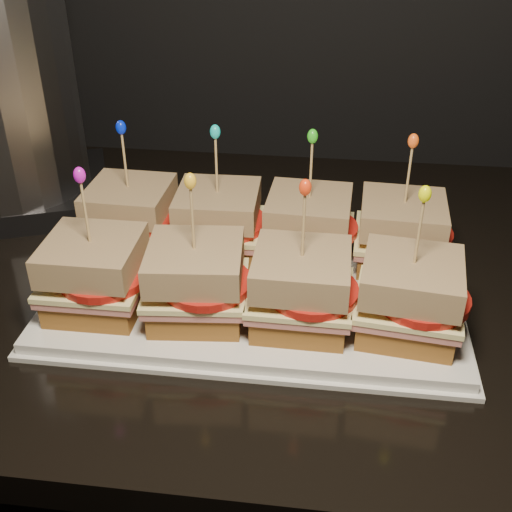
# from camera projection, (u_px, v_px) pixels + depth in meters

# --- Properties ---
(granite_slab) EXTENTS (2.66, 0.72, 0.04)m
(granite_slab) POSITION_uv_depth(u_px,v_px,m) (365.00, 282.00, 0.81)
(granite_slab) COLOR black
(granite_slab) RESTS_ON cabinet
(platter) EXTENTS (0.46, 0.29, 0.02)m
(platter) POSITION_uv_depth(u_px,v_px,m) (256.00, 289.00, 0.75)
(platter) COLOR white
(platter) RESTS_ON granite_slab
(platter_rim) EXTENTS (0.47, 0.30, 0.01)m
(platter_rim) POSITION_uv_depth(u_px,v_px,m) (256.00, 294.00, 0.75)
(platter_rim) COLOR white
(platter_rim) RESTS_ON granite_slab
(sandwich_0_bread_bot) EXTENTS (0.10, 0.10, 0.03)m
(sandwich_0_bread_bot) POSITION_uv_depth(u_px,v_px,m) (133.00, 236.00, 0.81)
(sandwich_0_bread_bot) COLOR brown
(sandwich_0_bread_bot) RESTS_ON platter
(sandwich_0_ham) EXTENTS (0.11, 0.10, 0.01)m
(sandwich_0_ham) POSITION_uv_depth(u_px,v_px,m) (132.00, 224.00, 0.80)
(sandwich_0_ham) COLOR #BC6563
(sandwich_0_ham) RESTS_ON sandwich_0_bread_bot
(sandwich_0_cheese) EXTENTS (0.11, 0.11, 0.01)m
(sandwich_0_cheese) POSITION_uv_depth(u_px,v_px,m) (132.00, 219.00, 0.80)
(sandwich_0_cheese) COLOR #FDF29C
(sandwich_0_cheese) RESTS_ON sandwich_0_ham
(sandwich_0_tomato) EXTENTS (0.10, 0.10, 0.01)m
(sandwich_0_tomato) POSITION_uv_depth(u_px,v_px,m) (139.00, 217.00, 0.79)
(sandwich_0_tomato) COLOR red
(sandwich_0_tomato) RESTS_ON sandwich_0_cheese
(sandwich_0_bread_top) EXTENTS (0.10, 0.10, 0.03)m
(sandwich_0_bread_top) POSITION_uv_depth(u_px,v_px,m) (129.00, 199.00, 0.79)
(sandwich_0_bread_top) COLOR brown
(sandwich_0_bread_top) RESTS_ON sandwich_0_tomato
(sandwich_0_pick) EXTENTS (0.00, 0.00, 0.09)m
(sandwich_0_pick) POSITION_uv_depth(u_px,v_px,m) (125.00, 164.00, 0.76)
(sandwich_0_pick) COLOR tan
(sandwich_0_pick) RESTS_ON sandwich_0_bread_top
(sandwich_0_frill) EXTENTS (0.01, 0.01, 0.02)m
(sandwich_0_frill) POSITION_uv_depth(u_px,v_px,m) (121.00, 127.00, 0.74)
(sandwich_0_frill) COLOR #061FD1
(sandwich_0_frill) RESTS_ON sandwich_0_pick
(sandwich_1_bread_bot) EXTENTS (0.10, 0.10, 0.03)m
(sandwich_1_bread_bot) POSITION_uv_depth(u_px,v_px,m) (219.00, 242.00, 0.80)
(sandwich_1_bread_bot) COLOR brown
(sandwich_1_bread_bot) RESTS_ON platter
(sandwich_1_ham) EXTENTS (0.11, 0.10, 0.01)m
(sandwich_1_ham) POSITION_uv_depth(u_px,v_px,m) (219.00, 230.00, 0.79)
(sandwich_1_ham) COLOR #BC6563
(sandwich_1_ham) RESTS_ON sandwich_1_bread_bot
(sandwich_1_cheese) EXTENTS (0.11, 0.11, 0.01)m
(sandwich_1_cheese) POSITION_uv_depth(u_px,v_px,m) (218.00, 225.00, 0.79)
(sandwich_1_cheese) COLOR #FDF29C
(sandwich_1_cheese) RESTS_ON sandwich_1_ham
(sandwich_1_tomato) EXTENTS (0.10, 0.10, 0.01)m
(sandwich_1_tomato) POSITION_uv_depth(u_px,v_px,m) (227.00, 222.00, 0.78)
(sandwich_1_tomato) COLOR red
(sandwich_1_tomato) RESTS_ON sandwich_1_cheese
(sandwich_1_bread_top) EXTENTS (0.10, 0.10, 0.03)m
(sandwich_1_bread_top) POSITION_uv_depth(u_px,v_px,m) (218.00, 204.00, 0.77)
(sandwich_1_bread_top) COLOR brown
(sandwich_1_bread_top) RESTS_ON sandwich_1_tomato
(sandwich_1_pick) EXTENTS (0.00, 0.00, 0.09)m
(sandwich_1_pick) POSITION_uv_depth(u_px,v_px,m) (216.00, 168.00, 0.75)
(sandwich_1_pick) COLOR tan
(sandwich_1_pick) RESTS_ON sandwich_1_bread_top
(sandwich_1_frill) EXTENTS (0.01, 0.01, 0.02)m
(sandwich_1_frill) POSITION_uv_depth(u_px,v_px,m) (215.00, 132.00, 0.73)
(sandwich_1_frill) COLOR #11B9AF
(sandwich_1_frill) RESTS_ON sandwich_1_pick
(sandwich_2_bread_bot) EXTENTS (0.10, 0.10, 0.03)m
(sandwich_2_bread_bot) POSITION_uv_depth(u_px,v_px,m) (307.00, 247.00, 0.79)
(sandwich_2_bread_bot) COLOR brown
(sandwich_2_bread_bot) RESTS_ON platter
(sandwich_2_ham) EXTENTS (0.11, 0.11, 0.01)m
(sandwich_2_ham) POSITION_uv_depth(u_px,v_px,m) (308.00, 235.00, 0.78)
(sandwich_2_ham) COLOR #BC6563
(sandwich_2_ham) RESTS_ON sandwich_2_bread_bot
(sandwich_2_cheese) EXTENTS (0.11, 0.11, 0.01)m
(sandwich_2_cheese) POSITION_uv_depth(u_px,v_px,m) (308.00, 230.00, 0.78)
(sandwich_2_cheese) COLOR #FDF29C
(sandwich_2_cheese) RESTS_ON sandwich_2_ham
(sandwich_2_tomato) EXTENTS (0.10, 0.10, 0.01)m
(sandwich_2_tomato) POSITION_uv_depth(u_px,v_px,m) (318.00, 228.00, 0.77)
(sandwich_2_tomato) COLOR red
(sandwich_2_tomato) RESTS_ON sandwich_2_cheese
(sandwich_2_bread_top) EXTENTS (0.10, 0.10, 0.03)m
(sandwich_2_bread_top) POSITION_uv_depth(u_px,v_px,m) (309.00, 209.00, 0.76)
(sandwich_2_bread_top) COLOR brown
(sandwich_2_bread_top) RESTS_ON sandwich_2_tomato
(sandwich_2_pick) EXTENTS (0.00, 0.00, 0.09)m
(sandwich_2_pick) POSITION_uv_depth(u_px,v_px,m) (311.00, 173.00, 0.74)
(sandwich_2_pick) COLOR tan
(sandwich_2_pick) RESTS_ON sandwich_2_bread_top
(sandwich_2_frill) EXTENTS (0.01, 0.01, 0.02)m
(sandwich_2_frill) POSITION_uv_depth(u_px,v_px,m) (313.00, 136.00, 0.71)
(sandwich_2_frill) COLOR green
(sandwich_2_frill) RESTS_ON sandwich_2_pick
(sandwich_3_bread_bot) EXTENTS (0.10, 0.10, 0.03)m
(sandwich_3_bread_bot) POSITION_uv_depth(u_px,v_px,m) (398.00, 253.00, 0.78)
(sandwich_3_bread_bot) COLOR brown
(sandwich_3_bread_bot) RESTS_ON platter
(sandwich_3_ham) EXTENTS (0.11, 0.11, 0.01)m
(sandwich_3_ham) POSITION_uv_depth(u_px,v_px,m) (400.00, 241.00, 0.77)
(sandwich_3_ham) COLOR #BC6563
(sandwich_3_ham) RESTS_ON sandwich_3_bread_bot
(sandwich_3_cheese) EXTENTS (0.11, 0.11, 0.01)m
(sandwich_3_cheese) POSITION_uv_depth(u_px,v_px,m) (400.00, 236.00, 0.76)
(sandwich_3_cheese) COLOR #FDF29C
(sandwich_3_cheese) RESTS_ON sandwich_3_ham
(sandwich_3_tomato) EXTENTS (0.10, 0.10, 0.01)m
(sandwich_3_tomato) POSITION_uv_depth(u_px,v_px,m) (412.00, 234.00, 0.75)
(sandwich_3_tomato) COLOR red
(sandwich_3_tomato) RESTS_ON sandwich_3_cheese
(sandwich_3_bread_top) EXTENTS (0.10, 0.10, 0.03)m
(sandwich_3_bread_top) POSITION_uv_depth(u_px,v_px,m) (403.00, 215.00, 0.75)
(sandwich_3_bread_top) COLOR brown
(sandwich_3_bread_top) RESTS_ON sandwich_3_tomato
(sandwich_3_pick) EXTENTS (0.00, 0.00, 0.09)m
(sandwich_3_pick) POSITION_uv_depth(u_px,v_px,m) (408.00, 178.00, 0.73)
(sandwich_3_pick) COLOR tan
(sandwich_3_pick) RESTS_ON sandwich_3_bread_top
(sandwich_3_frill) EXTENTS (0.01, 0.01, 0.02)m
(sandwich_3_frill) POSITION_uv_depth(u_px,v_px,m) (413.00, 141.00, 0.70)
(sandwich_3_frill) COLOR #F65A18
(sandwich_3_frill) RESTS_ON sandwich_3_pick
(sandwich_4_bread_bot) EXTENTS (0.10, 0.10, 0.03)m
(sandwich_4_bread_bot) POSITION_uv_depth(u_px,v_px,m) (99.00, 296.00, 0.70)
(sandwich_4_bread_bot) COLOR brown
(sandwich_4_bread_bot) RESTS_ON platter
(sandwich_4_ham) EXTENTS (0.11, 0.10, 0.01)m
(sandwich_4_ham) POSITION_uv_depth(u_px,v_px,m) (97.00, 283.00, 0.69)
(sandwich_4_ham) COLOR #BC6563
(sandwich_4_ham) RESTS_ON sandwich_4_bread_bot
(sandwich_4_cheese) EXTENTS (0.11, 0.10, 0.01)m
(sandwich_4_cheese) POSITION_uv_depth(u_px,v_px,m) (96.00, 278.00, 0.69)
(sandwich_4_cheese) COLOR #FDF29C
(sandwich_4_cheese) RESTS_ON sandwich_4_ham
(sandwich_4_tomato) EXTENTS (0.10, 0.10, 0.01)m
(sandwich_4_tomato) POSITION_uv_depth(u_px,v_px,m) (104.00, 276.00, 0.68)
(sandwich_4_tomato) COLOR red
(sandwich_4_tomato) RESTS_ON sandwich_4_cheese
(sandwich_4_bread_top) EXTENTS (0.10, 0.10, 0.03)m
(sandwich_4_bread_top) POSITION_uv_depth(u_px,v_px,m) (92.00, 255.00, 0.67)
(sandwich_4_bread_top) COLOR brown
(sandwich_4_bread_top) RESTS_ON sandwich_4_tomato
(sandwich_4_pick) EXTENTS (0.00, 0.00, 0.09)m
(sandwich_4_pick) POSITION_uv_depth(u_px,v_px,m) (86.00, 216.00, 0.65)
(sandwich_4_pick) COLOR tan
(sandwich_4_pick) RESTS_ON sandwich_4_bread_top
(sandwich_4_frill) EXTENTS (0.01, 0.01, 0.02)m
(sandwich_4_frill) POSITION_uv_depth(u_px,v_px,m) (79.00, 175.00, 0.63)
(sandwich_4_frill) COLOR #C511BE
(sandwich_4_frill) RESTS_ON sandwich_4_pick
(sandwich_5_bread_bot) EXTENTS (0.10, 0.10, 0.03)m
(sandwich_5_bread_bot) POSITION_uv_depth(u_px,v_px,m) (197.00, 303.00, 0.69)
(sandwich_5_bread_bot) COLOR brown
(sandwich_5_bread_bot) RESTS_ON platter
(sandwich_5_ham) EXTENTS (0.11, 0.11, 0.01)m
(sandwich_5_ham) POSITION_uv_depth(u_px,v_px,m) (197.00, 290.00, 0.68)
(sandwich_5_ham) COLOR #BC6563
(sandwich_5_ham) RESTS_ON sandwich_5_bread_bot
(sandwich_5_cheese) EXTENTS (0.12, 0.11, 0.01)m
(sandwich_5_cheese) POSITION_uv_depth(u_px,v_px,m) (196.00, 285.00, 0.68)
(sandwich_5_cheese) COLOR #FDF29C
(sandwich_5_cheese) RESTS_ON sandwich_5_ham
(sandwich_5_tomato) EXTENTS (0.10, 0.10, 0.01)m
(sandwich_5_tomato) POSITION_uv_depth(u_px,v_px,m) (206.00, 283.00, 0.67)
(sandwich_5_tomato) COLOR red
(sandwich_5_tomato) RESTS_ON sandwich_5_cheese
(sandwich_5_bread_top) EXTENTS (0.11, 0.11, 0.03)m
(sandwich_5_bread_top) POSITION_uv_depth(u_px,v_px,m) (195.00, 262.00, 0.66)
(sandwich_5_bread_top) COLOR brown
(sandwich_5_bread_top) RESTS_ON sandwich_5_tomato
(sandwich_5_pick) EXTENTS (0.00, 0.00, 0.09)m
(sandwich_5_pick) POSITION_uv_depth(u_px,v_px,m) (193.00, 222.00, 0.64)
(sandwich_5_pick) COLOR tan
(sandwich_5_pick) RESTS_ON sandwich_5_bread_top
(sandwich_5_frill) EXTENTS (0.01, 0.01, 0.02)m
(sandwich_5_frill) POSITION_uv_depth(u_px,v_px,m) (190.00, 181.00, 0.61)
(sandwich_5_frill) COLOR gold
(sandwich_5_frill) RESTS_ON sandwich_5_pick
(sandwich_6_bread_bot) EXTENTS (0.10, 0.10, 0.03)m
(sandwich_6_bread_bot) POSITION_uv_depth(u_px,v_px,m) (300.00, 311.00, 0.68)
(sandwich_6_bread_bot) COLOR brown
(sandwich_6_bread_bot) RESTS_ON platter
(sandwich_6_ham) EXTENTS (0.11, 0.10, 0.01)m
(sandwich_6_ham) POSITION_uv_depth(u_px,v_px,m) (300.00, 298.00, 0.67)
(sandwich_6_ham) COLOR #BC6563
(sandwich_6_ham) RESTS_ON sandwich_6_bread_bot
(sandwich_6_cheese) EXTENTS (0.11, 0.10, 0.01)m
(sandwich_6_cheese) POSITION_uv_depth(u_px,v_px,m) (301.00, 292.00, 0.66)
(sandwich_6_cheese) COLOR #FDF29C
(sandwich_6_cheese) RESTS_ON sandwich_6_ham
(sandwich_6_tomato) EXTENTS (0.10, 0.10, 0.01)m
(sandwich_6_tomato) POSITION_uv_depth(u_px,v_px,m) (312.00, 291.00, 0.65)
(sandwich_6_tomato) COLOR red
(sandwich_6_tomato) RESTS_ON sandwich_6_cheese
(sandwich_6_bread_top) EXTENTS (0.10, 0.10, 0.03)m
(sandwich_6_bread_top) POSITION_uv_depth(u_px,v_px,m) (302.00, 269.00, 0.65)
(sandwich_6_bread_top) COLOR brown
(sandwich_6_bread_top) RESTS_ON sandwich_6_tomato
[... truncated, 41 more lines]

